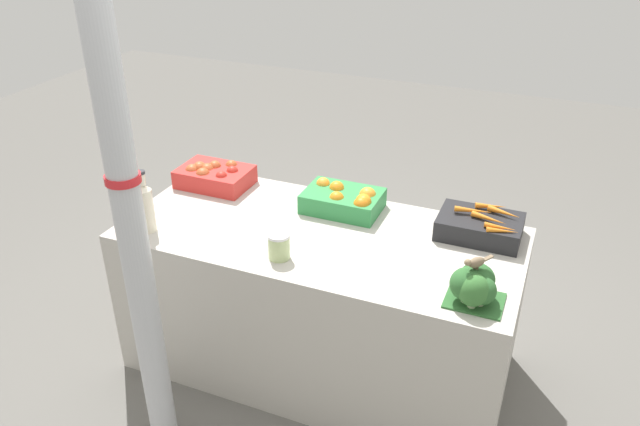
{
  "coord_description": "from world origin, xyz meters",
  "views": [
    {
      "loc": [
        0.95,
        -2.28,
        2.21
      ],
      "look_at": [
        0.0,
        0.0,
        0.87
      ],
      "focal_mm": 35.0,
      "sensor_mm": 36.0,
      "label": 1
    }
  ],
  "objects": [
    {
      "name": "ground_plane",
      "position": [
        0.0,
        0.0,
        0.0
      ],
      "size": [
        10.0,
        10.0,
        0.0
      ],
      "primitive_type": "plane",
      "color": "#605E59"
    },
    {
      "name": "support_pole",
      "position": [
        -0.45,
        -0.72,
        1.16
      ],
      "size": [
        0.13,
        0.13,
        2.33
      ],
      "color": "#B7BABF",
      "rests_on": "ground_plane"
    },
    {
      "name": "juice_bottle_cloudy",
      "position": [
        -0.73,
        -0.29,
        0.9
      ],
      "size": [
        0.07,
        0.07,
        0.3
      ],
      "color": "beige",
      "rests_on": "market_table"
    },
    {
      "name": "sparrow_bird",
      "position": [
        0.74,
        -0.27,
        0.95
      ],
      "size": [
        0.1,
        0.11,
        0.05
      ],
      "rotation": [
        0.0,
        0.0,
        -2.28
      ],
      "color": "#4C3D2D",
      "rests_on": "broccoli_pile"
    },
    {
      "name": "pickle_jar",
      "position": [
        -0.08,
        -0.27,
        0.83
      ],
      "size": [
        0.1,
        0.1,
        0.12
      ],
      "color": "#B2C684",
      "rests_on": "market_table"
    },
    {
      "name": "apple_crate",
      "position": [
        -0.7,
        0.24,
        0.83
      ],
      "size": [
        0.37,
        0.25,
        0.13
      ],
      "color": "red",
      "rests_on": "market_table"
    },
    {
      "name": "juice_bottle_ruby",
      "position": [
        -0.84,
        -0.29,
        0.89
      ],
      "size": [
        0.08,
        0.08,
        0.29
      ],
      "color": "#B2333D",
      "rests_on": "market_table"
    },
    {
      "name": "orange_crate",
      "position": [
        0.03,
        0.24,
        0.83
      ],
      "size": [
        0.37,
        0.25,
        0.13
      ],
      "color": "#2D8442",
      "rests_on": "market_table"
    },
    {
      "name": "market_table",
      "position": [
        0.0,
        0.0,
        0.39
      ],
      "size": [
        1.83,
        0.84,
        0.77
      ],
      "primitive_type": "cube",
      "color": "#B7B2A8",
      "rests_on": "ground_plane"
    },
    {
      "name": "carrot_crate",
      "position": [
        0.68,
        0.25,
        0.83
      ],
      "size": [
        0.37,
        0.25,
        0.13
      ],
      "color": "black",
      "rests_on": "market_table"
    },
    {
      "name": "broccoli_pile",
      "position": [
        0.74,
        -0.28,
        0.85
      ],
      "size": [
        0.22,
        0.2,
        0.15
      ],
      "color": "#2D602D",
      "rests_on": "market_table"
    }
  ]
}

